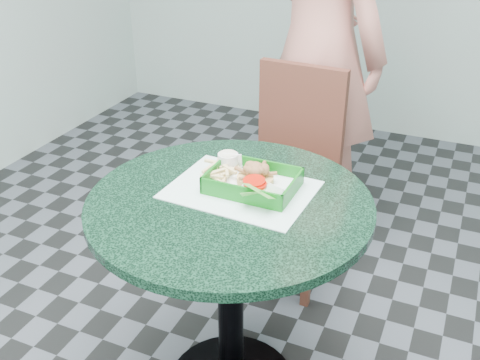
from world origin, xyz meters
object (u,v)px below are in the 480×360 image
at_px(crab_sandwich, 255,178).
at_px(sauce_ramekin, 228,164).
at_px(dining_chair, 292,162).
at_px(cafe_table, 230,252).
at_px(food_basket, 253,190).

distance_m(crab_sandwich, sauce_ramekin, 0.13).
relative_size(dining_chair, sauce_ramekin, 14.57).
relative_size(cafe_table, sauce_ramekin, 13.19).
bearing_deg(dining_chair, food_basket, -78.38).
bearing_deg(cafe_table, sauce_ramekin, 116.52).
relative_size(food_basket, sauce_ramekin, 4.06).
height_order(cafe_table, crab_sandwich, crab_sandwich).
xyz_separation_m(dining_chair, food_basket, (0.10, -0.68, 0.24)).
bearing_deg(dining_chair, sauce_ramekin, -88.06).
bearing_deg(crab_sandwich, food_basket, -94.79).
bearing_deg(cafe_table, food_basket, 64.67).
distance_m(cafe_table, dining_chair, 0.77).
relative_size(cafe_table, food_basket, 3.25).
relative_size(food_basket, crab_sandwich, 2.33).
bearing_deg(crab_sandwich, dining_chair, 98.27).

